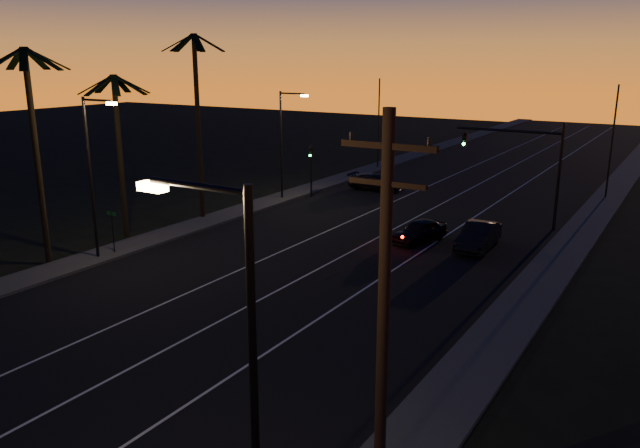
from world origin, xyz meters
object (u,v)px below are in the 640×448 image
Objects in this scene: utility_pole at (383,317)px; signal_mast at (523,155)px; right_car at (478,236)px; cross_car at (375,182)px; lead_car at (420,231)px.

utility_pole is 30.33m from signal_mast.
signal_mast is 1.50× the size of right_car.
lead_car is at bearing -52.83° from cross_car.
lead_car is (-8.55, 22.71, -4.62)m from utility_pole.
right_car is (3.54, 0.47, 0.09)m from lead_car.
utility_pole is 24.70m from lead_car.
signal_mast reaches higher than right_car.
right_car is at bearing 102.20° from utility_pole.
right_car is at bearing 7.53° from lead_car.
right_car is 17.48m from cross_car.
utility_pole is at bearing -69.37° from lead_car.
utility_pole is 2.11× the size of right_car.
signal_mast is at bearing -20.50° from cross_car.
lead_car is 1.01× the size of cross_car.
right_car is 1.01× the size of cross_car.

